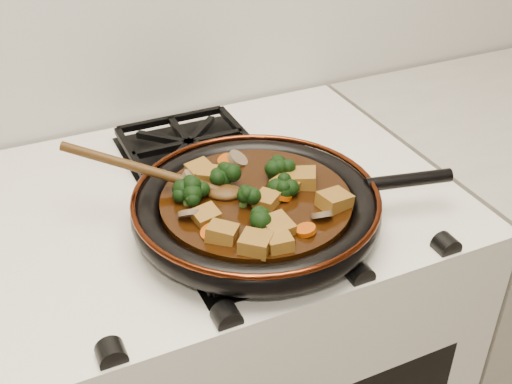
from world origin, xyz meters
name	(u,v)px	position (x,y,z in m)	size (l,w,h in m)	color
stove	(225,374)	(0.00, 1.69, 0.45)	(0.76, 0.60, 0.90)	white
burner_grate_front	(252,232)	(0.00, 1.55, 0.91)	(0.23, 0.23, 0.03)	black
burner_grate_back	(189,148)	(0.00, 1.83, 0.91)	(0.23, 0.23, 0.03)	black
skillet	(257,206)	(0.02, 1.57, 0.94)	(0.50, 0.37, 0.05)	black
braising_sauce	(256,204)	(0.02, 1.57, 0.95)	(0.29, 0.29, 0.02)	black
tofu_cube_0	(210,175)	(-0.03, 1.65, 0.97)	(0.04, 0.03, 0.02)	brown
tofu_cube_1	(206,216)	(-0.07, 1.55, 0.97)	(0.03, 0.03, 0.02)	brown
tofu_cube_2	(272,229)	(0.00, 1.48, 0.97)	(0.03, 0.03, 0.02)	brown
tofu_cube_3	(279,242)	(-0.01, 1.45, 0.97)	(0.04, 0.03, 0.02)	brown
tofu_cube_4	(277,227)	(0.01, 1.48, 0.97)	(0.04, 0.04, 0.02)	brown
tofu_cube_5	(222,233)	(-0.07, 1.50, 0.97)	(0.04, 0.03, 0.02)	brown
tofu_cube_6	(200,170)	(-0.04, 1.67, 0.97)	(0.04, 0.03, 0.02)	brown
tofu_cube_7	(334,201)	(0.11, 1.50, 0.97)	(0.04, 0.04, 0.02)	brown
tofu_cube_8	(286,186)	(0.06, 1.57, 0.97)	(0.04, 0.04, 0.02)	brown
tofu_cube_9	(267,201)	(0.02, 1.55, 0.97)	(0.03, 0.03, 0.02)	brown
tofu_cube_10	(301,179)	(0.09, 1.58, 0.97)	(0.04, 0.05, 0.02)	brown
tofu_cube_11	(256,243)	(-0.04, 1.46, 0.97)	(0.04, 0.04, 0.02)	brown
broccoli_floret_0	(187,198)	(-0.08, 1.60, 0.97)	(0.05, 0.05, 0.05)	black
broccoli_floret_1	(279,170)	(0.07, 1.61, 0.97)	(0.06, 0.06, 0.05)	black
broccoli_floret_2	(193,191)	(-0.07, 1.61, 0.97)	(0.06, 0.06, 0.06)	black
broccoli_floret_3	(244,199)	(-0.01, 1.56, 0.97)	(0.05, 0.05, 0.05)	black
broccoli_floret_4	(221,176)	(-0.02, 1.63, 0.97)	(0.06, 0.06, 0.06)	black
broccoli_floret_5	(265,218)	(0.00, 1.51, 0.97)	(0.06, 0.06, 0.05)	black
broccoli_floret_6	(284,188)	(0.06, 1.57, 0.97)	(0.06, 0.06, 0.05)	black
carrot_coin_0	(306,230)	(0.04, 1.46, 0.96)	(0.03, 0.03, 0.01)	#AC4004
carrot_coin_1	(279,177)	(0.07, 1.60, 0.96)	(0.03, 0.03, 0.01)	#AC4004
carrot_coin_2	(227,160)	(0.01, 1.68, 0.96)	(0.03, 0.03, 0.01)	#AC4004
carrot_coin_3	(211,232)	(-0.08, 1.51, 0.96)	(0.03, 0.03, 0.01)	#AC4004
carrot_coin_4	(282,196)	(0.05, 1.55, 0.96)	(0.03, 0.03, 0.01)	#AC4004
mushroom_slice_0	(322,215)	(0.08, 1.48, 0.97)	(0.03, 0.03, 0.01)	brown
mushroom_slice_1	(238,159)	(0.03, 1.68, 0.97)	(0.03, 0.03, 0.01)	brown
mushroom_slice_2	(193,178)	(-0.05, 1.65, 0.97)	(0.04, 0.04, 0.01)	brown
mushroom_slice_3	(190,214)	(-0.09, 1.56, 0.97)	(0.03, 0.03, 0.01)	brown
mushroom_slice_4	(276,237)	(0.00, 1.47, 0.97)	(0.03, 0.03, 0.01)	brown
wooden_spoon	(176,179)	(-0.08, 1.64, 0.98)	(0.15, 0.11, 0.25)	#43290E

